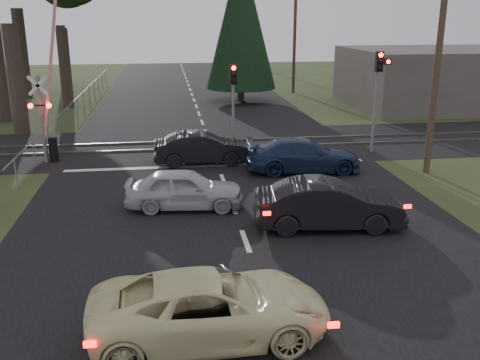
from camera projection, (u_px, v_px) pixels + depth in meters
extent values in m
plane|color=#2B3C1B|center=(246.00, 241.00, 15.47)|extent=(120.00, 120.00, 0.00)
cube|color=black|center=(214.00, 155.00, 24.93)|extent=(14.00, 100.00, 0.01)
cube|color=black|center=(211.00, 145.00, 26.82)|extent=(120.00, 8.00, 0.01)
cube|color=silver|center=(218.00, 165.00, 23.23)|extent=(13.00, 0.35, 0.00)
cube|color=#59544C|center=(212.00, 148.00, 26.05)|extent=(120.00, 0.12, 0.10)
cube|color=#59544C|center=(209.00, 141.00, 27.57)|extent=(120.00, 0.12, 0.10)
cylinder|color=slate|center=(42.00, 120.00, 23.20)|extent=(0.18, 0.18, 3.80)
cube|color=white|center=(38.00, 86.00, 22.66)|extent=(0.88, 0.03, 0.88)
cube|color=white|center=(38.00, 86.00, 22.66)|extent=(0.88, 0.03, 0.88)
cube|color=black|center=(40.00, 105.00, 22.93)|extent=(0.90, 0.06, 0.06)
sphere|color=#FF0C07|center=(30.00, 106.00, 22.82)|extent=(0.22, 0.22, 0.22)
sphere|color=#FF0C07|center=(49.00, 105.00, 22.92)|extent=(0.22, 0.22, 0.22)
cube|color=black|center=(54.00, 150.00, 23.65)|extent=(0.35, 0.25, 1.10)
cube|color=red|center=(50.00, 71.00, 22.65)|extent=(1.16, 0.10, 5.93)
cylinder|color=slate|center=(374.00, 113.00, 24.97)|extent=(0.14, 0.14, 3.80)
cube|color=black|center=(379.00, 62.00, 24.11)|extent=(0.32, 0.24, 0.90)
sphere|color=#FF0C07|center=(381.00, 55.00, 23.90)|extent=(0.20, 0.20, 0.20)
sphere|color=black|center=(380.00, 62.00, 23.99)|extent=(0.18, 0.18, 0.18)
sphere|color=black|center=(380.00, 69.00, 24.07)|extent=(0.18, 0.18, 0.18)
cube|color=black|center=(387.00, 62.00, 24.16)|extent=(0.28, 0.22, 0.28)
sphere|color=#FF0C07|center=(388.00, 62.00, 24.04)|extent=(0.18, 0.18, 0.18)
cylinder|color=slate|center=(233.00, 118.00, 25.35)|extent=(0.14, 0.14, 3.20)
cube|color=black|center=(233.00, 74.00, 24.57)|extent=(0.32, 0.24, 0.90)
sphere|color=#FF0C07|center=(234.00, 68.00, 24.36)|extent=(0.20, 0.20, 0.20)
sphere|color=black|center=(234.00, 75.00, 24.45)|extent=(0.18, 0.18, 0.18)
sphere|color=black|center=(234.00, 81.00, 24.54)|extent=(0.18, 0.18, 0.18)
cylinder|color=#4C3D2D|center=(438.00, 62.00, 20.93)|extent=(0.26, 0.26, 9.00)
cylinder|color=#4C3D2D|center=(295.00, 37.00, 43.64)|extent=(0.26, 0.26, 9.00)
cylinder|color=#4C3D2D|center=(248.00, 29.00, 67.29)|extent=(0.26, 0.26, 9.00)
cube|color=#4C3D2D|center=(248.00, 3.00, 66.34)|extent=(1.40, 0.10, 0.10)
cylinder|color=#473D33|center=(16.00, 80.00, 28.44)|extent=(0.83, 0.83, 5.85)
cylinder|color=#473D33|center=(65.00, 68.00, 37.15)|extent=(0.80, 0.80, 5.40)
cylinder|color=#473D33|center=(22.00, 54.00, 41.16)|extent=(0.89, 0.89, 6.75)
cylinder|color=#473D33|center=(63.00, 57.00, 47.29)|extent=(0.80, 0.80, 5.40)
cylinder|color=#473D33|center=(241.00, 88.00, 40.23)|extent=(0.50, 0.50, 2.00)
cone|color=black|center=(241.00, 19.00, 38.75)|extent=(5.20, 5.20, 10.00)
cube|color=#59514C|center=(450.00, 77.00, 38.05)|extent=(14.00, 10.00, 4.00)
imported|color=beige|center=(210.00, 307.00, 10.72)|extent=(4.91, 2.39, 1.34)
imported|color=black|center=(328.00, 205.00, 16.27)|extent=(4.62, 1.97, 1.48)
imported|color=#AAAEB2|center=(184.00, 189.00, 17.96)|extent=(4.07, 1.96, 1.34)
imported|color=#172645|center=(303.00, 155.00, 22.18)|extent=(4.83, 2.13, 1.38)
imported|color=black|center=(202.00, 148.00, 23.34)|extent=(4.25, 1.57, 1.39)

